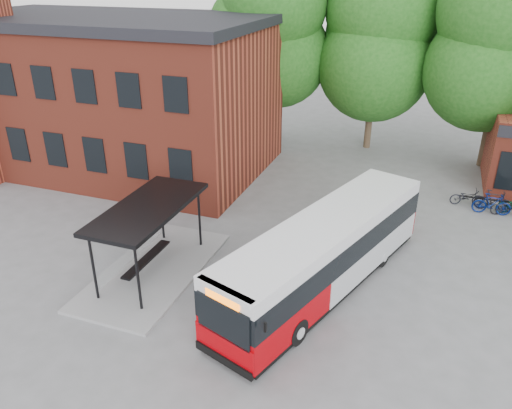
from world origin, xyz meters
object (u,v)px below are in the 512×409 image
(city_bus, at_px, (325,254))
(bicycle_3, at_px, (492,204))
(bicycle_2, at_px, (509,207))
(bus_shelter, at_px, (151,239))
(bicycle_1, at_px, (494,201))
(bicycle_0, at_px, (467,197))

(city_bus, bearing_deg, bicycle_3, 73.65)
(city_bus, distance_m, bicycle_2, 11.33)
(bus_shelter, bearing_deg, bicycle_1, 39.29)
(city_bus, height_order, bicycle_0, city_bus)
(bicycle_0, bearing_deg, bicycle_1, -116.96)
(city_bus, bearing_deg, bicycle_2, 70.68)
(bus_shelter, relative_size, city_bus, 0.63)
(bicycle_0, bearing_deg, bicycle_2, -121.59)
(bicycle_0, distance_m, bicycle_1, 1.24)
(bicycle_0, height_order, bicycle_2, bicycle_2)
(bicycle_0, height_order, bicycle_1, bicycle_1)
(bicycle_0, relative_size, bicycle_1, 0.91)
(bus_shelter, distance_m, bicycle_0, 15.85)
(bicycle_1, height_order, bicycle_2, bicycle_1)
(city_bus, bearing_deg, bus_shelter, -149.83)
(bus_shelter, height_order, bicycle_0, bus_shelter)
(bicycle_2, bearing_deg, city_bus, 133.17)
(bicycle_0, relative_size, bicycle_2, 0.97)
(bicycle_0, bearing_deg, city_bus, 138.07)
(bicycle_2, bearing_deg, bicycle_0, 63.47)
(bicycle_3, bearing_deg, bicycle_1, -16.47)
(bus_shelter, height_order, bicycle_2, bus_shelter)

